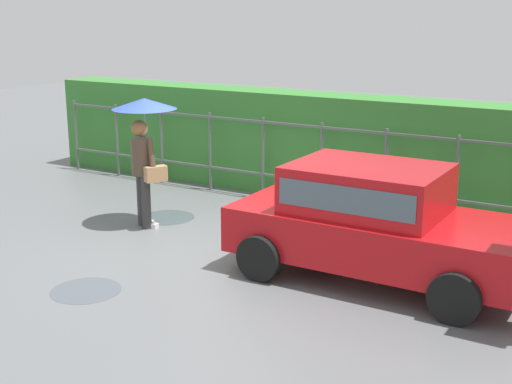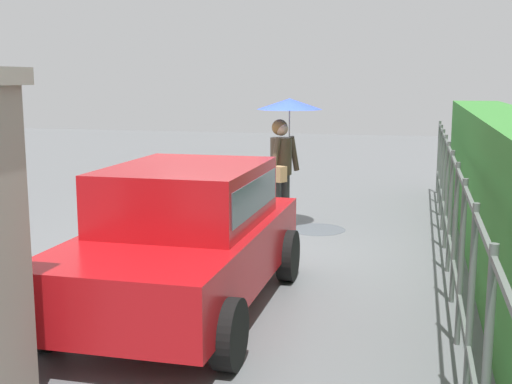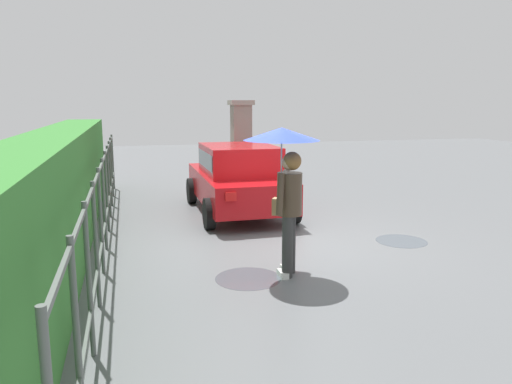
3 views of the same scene
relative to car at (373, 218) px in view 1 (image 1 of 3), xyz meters
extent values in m
plane|color=slate|center=(-2.44, -0.29, -0.80)|extent=(40.00, 40.00, 0.00)
cube|color=#B71116|center=(0.06, 0.00, -0.22)|extent=(3.70, 1.65, 0.60)
cube|color=#B71116|center=(-0.09, 0.00, 0.38)|extent=(1.90, 1.45, 0.60)
cube|color=#4C5B66|center=(-0.09, 0.00, 0.40)|extent=(1.75, 1.47, 0.33)
cylinder|color=black|center=(1.31, 0.84, -0.50)|extent=(0.60, 0.18, 0.60)
cylinder|color=black|center=(1.31, -0.84, -0.50)|extent=(0.60, 0.18, 0.60)
cylinder|color=black|center=(-1.19, 0.84, -0.50)|extent=(0.60, 0.18, 0.60)
cylinder|color=black|center=(-1.19, -0.84, -0.50)|extent=(0.60, 0.18, 0.60)
cube|color=red|center=(-1.80, 0.54, -0.07)|extent=(0.06, 0.20, 0.16)
cube|color=red|center=(-1.80, -0.56, -0.07)|extent=(0.06, 0.20, 0.16)
cylinder|color=#333333|center=(-4.02, 0.23, -0.37)|extent=(0.15, 0.15, 0.86)
cylinder|color=#333333|center=(-3.85, 0.13, -0.37)|extent=(0.15, 0.15, 0.86)
cube|color=white|center=(-3.99, 0.28, -0.76)|extent=(0.26, 0.10, 0.08)
cube|color=white|center=(-3.82, 0.18, -0.76)|extent=(0.26, 0.10, 0.08)
cylinder|color=#473828|center=(-3.94, 0.18, 0.35)|extent=(0.34, 0.34, 0.58)
sphere|color=#DBAD89|center=(-3.94, 0.18, 0.78)|extent=(0.22, 0.22, 0.22)
sphere|color=olive|center=(-3.95, 0.15, 0.80)|extent=(0.25, 0.25, 0.25)
cylinder|color=#473828|center=(-4.09, 0.36, 0.37)|extent=(0.24, 0.19, 0.56)
cylinder|color=#473828|center=(-3.71, 0.14, 0.37)|extent=(0.24, 0.19, 0.56)
cylinder|color=#B2B2B7|center=(-3.96, 0.30, 0.69)|extent=(0.02, 0.02, 0.77)
cone|color=blue|center=(-3.96, 0.30, 1.16)|extent=(1.01, 1.01, 0.17)
cube|color=tan|center=(-3.65, 0.15, 0.11)|extent=(0.31, 0.37, 0.24)
cylinder|color=#59605B|center=(-7.90, 2.68, -0.05)|extent=(0.05, 0.05, 1.50)
cylinder|color=#59605B|center=(-6.73, 2.68, -0.05)|extent=(0.05, 0.05, 1.50)
cylinder|color=#59605B|center=(-5.55, 2.68, -0.05)|extent=(0.05, 0.05, 1.50)
cylinder|color=#59605B|center=(-4.38, 2.68, -0.05)|extent=(0.05, 0.05, 1.50)
cylinder|color=#59605B|center=(-3.20, 2.68, -0.05)|extent=(0.05, 0.05, 1.50)
cylinder|color=#59605B|center=(-2.03, 2.68, -0.05)|extent=(0.05, 0.05, 1.50)
cylinder|color=#59605B|center=(-0.85, 2.68, -0.05)|extent=(0.05, 0.05, 1.50)
cylinder|color=#59605B|center=(0.32, 2.68, -0.05)|extent=(0.05, 0.05, 1.50)
cube|color=#59605B|center=(-2.03, 2.68, 0.62)|extent=(11.75, 0.03, 0.04)
cube|color=#59605B|center=(-2.03, 2.68, -0.35)|extent=(11.75, 0.03, 0.04)
cube|color=#387F33|center=(-2.03, 3.38, 0.15)|extent=(12.75, 0.90, 1.90)
cylinder|color=#4C545B|center=(-2.85, -2.25, -0.80)|extent=(0.87, 0.87, 0.00)
cylinder|color=#4C545B|center=(-3.94, 0.76, -0.80)|extent=(0.91, 0.91, 0.00)
camera|label=1|loc=(3.07, -8.02, 2.56)|focal=48.61mm
camera|label=2|loc=(6.20, 2.28, 1.53)|focal=46.49mm
camera|label=3|loc=(-10.09, 2.28, 1.57)|focal=34.19mm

